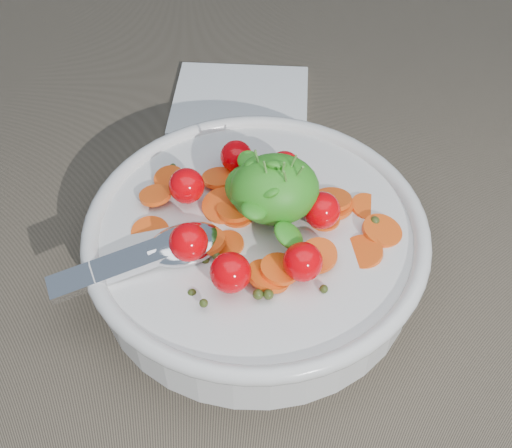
{
  "coord_description": "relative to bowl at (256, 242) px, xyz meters",
  "views": [
    {
      "loc": [
        -0.05,
        -0.34,
        0.45
      ],
      "look_at": [
        -0.03,
        0.01,
        0.06
      ],
      "focal_mm": 45.0,
      "sensor_mm": 36.0,
      "label": 1
    }
  ],
  "objects": [
    {
      "name": "napkin",
      "position": [
        0.0,
        0.24,
        -0.03
      ],
      "size": [
        0.17,
        0.15,
        0.01
      ],
      "primitive_type": "cube",
      "rotation": [
        0.0,
        0.0,
        -0.14
      ],
      "color": "white",
      "rests_on": "ground"
    },
    {
      "name": "ground",
      "position": [
        0.03,
        -0.01,
        -0.03
      ],
      "size": [
        6.0,
        6.0,
        0.0
      ],
      "primitive_type": "plane",
      "color": "#796B56",
      "rests_on": "ground"
    },
    {
      "name": "bowl",
      "position": [
        0.0,
        0.0,
        0.0
      ],
      "size": [
        0.31,
        0.29,
        0.12
      ],
      "color": "silver",
      "rests_on": "ground"
    }
  ]
}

